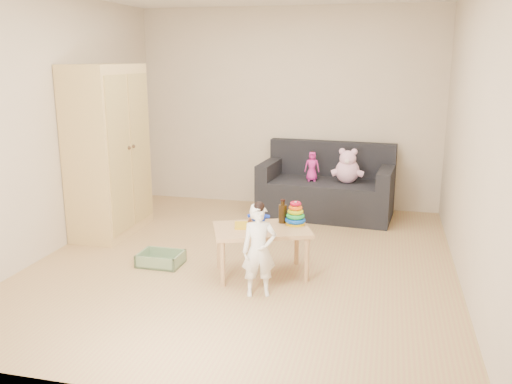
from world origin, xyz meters
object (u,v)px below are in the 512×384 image
(play_table, at_px, (262,251))
(toddler, at_px, (259,252))
(sofa, at_px, (326,198))
(wardrobe, at_px, (108,151))

(play_table, relative_size, toddler, 1.11)
(sofa, height_order, toddler, toddler)
(sofa, distance_m, play_table, 2.10)
(play_table, bearing_deg, wardrobe, 156.65)
(wardrobe, bearing_deg, play_table, -23.35)
(sofa, relative_size, toddler, 2.10)
(wardrobe, distance_m, play_table, 2.25)
(wardrobe, height_order, play_table, wardrobe)
(toddler, bearing_deg, play_table, 80.23)
(toddler, bearing_deg, sofa, 63.72)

